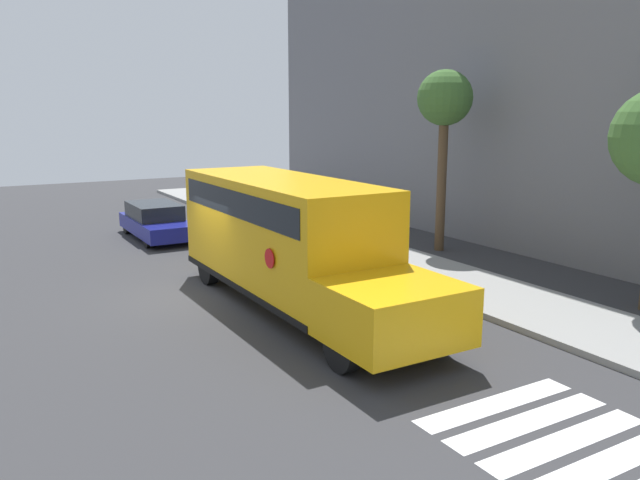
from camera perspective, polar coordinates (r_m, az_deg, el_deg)
name	(u,v)px	position (r m, az deg, el deg)	size (l,w,h in m)	color
ground_plane	(203,293)	(17.22, -10.67, -4.79)	(60.00, 60.00, 0.00)	#333335
sidewalk_strip	(396,262)	(20.22, 6.92, -1.99)	(44.00, 3.00, 0.15)	gray
building_backdrop	(548,57)	(24.23, 20.16, 15.47)	(32.00, 4.00, 13.43)	slate
crosswalk_stripes	(565,441)	(10.42, 21.53, -16.74)	(3.30, 3.20, 0.01)	white
school_bus	(289,236)	(15.53, -2.85, 0.40)	(9.55, 2.57, 3.17)	#EAA80F
parked_car	(156,221)	(24.92, -14.76, 1.70)	(4.67, 1.79, 1.34)	navy
tree_near_sidewalk	(445,104)	(22.02, 11.32, 12.09)	(1.88, 1.88, 6.22)	brown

